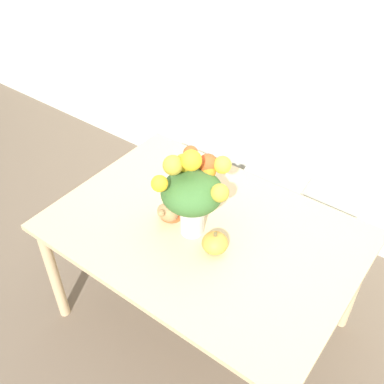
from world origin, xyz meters
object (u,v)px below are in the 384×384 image
at_px(turkey_figurine, 170,210).
at_px(pumpkin, 215,243).
at_px(flower_vase, 193,191).
at_px(dining_chair_near_window, 275,171).

bearing_deg(turkey_figurine, pumpkin, -9.31).
xyz_separation_m(flower_vase, pumpkin, (0.16, -0.05, -0.20)).
distance_m(turkey_figurine, dining_chair_near_window, 1.00).
distance_m(pumpkin, turkey_figurine, 0.31).
height_order(pumpkin, dining_chair_near_window, dining_chair_near_window).
bearing_deg(turkey_figurine, flower_vase, -0.86).
relative_size(pumpkin, dining_chair_near_window, 0.12).
bearing_deg(flower_vase, pumpkin, -16.45).
bearing_deg(pumpkin, dining_chair_near_window, 100.94).
height_order(flower_vase, pumpkin, flower_vase).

